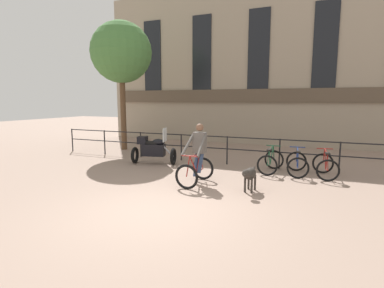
{
  "coord_description": "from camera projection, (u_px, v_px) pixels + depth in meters",
  "views": [
    {
      "loc": [
        3.08,
        -5.35,
        2.35
      ],
      "look_at": [
        -0.42,
        2.86,
        1.05
      ],
      "focal_mm": 28.0,
      "sensor_mm": 36.0,
      "label": 1
    }
  ],
  "objects": [
    {
      "name": "building_facade",
      "position": [
        259.0,
        65.0,
        15.81
      ],
      "size": [
        18.0,
        0.72,
        8.42
      ],
      "color": "gray",
      "rests_on": "ground_plane"
    },
    {
      "name": "parked_bicycle_near_lamp",
      "position": [
        271.0,
        162.0,
        9.84
      ],
      "size": [
        0.73,
        1.15,
        0.86
      ],
      "rotation": [
        0.0,
        0.0,
        3.08
      ],
      "color": "black",
      "rests_on": "ground_plane"
    },
    {
      "name": "parked_bicycle_mid_right",
      "position": [
        325.0,
        166.0,
        9.2
      ],
      "size": [
        0.79,
        1.18,
        0.86
      ],
      "rotation": [
        0.0,
        0.0,
        3.26
      ],
      "color": "black",
      "rests_on": "ground_plane"
    },
    {
      "name": "dog",
      "position": [
        250.0,
        174.0,
        7.7
      ],
      "size": [
        0.31,
        0.91,
        0.66
      ],
      "rotation": [
        0.0,
        0.0,
        -0.07
      ],
      "color": "#332D28",
      "rests_on": "ground_plane"
    },
    {
      "name": "parked_motorcycle",
      "position": [
        153.0,
        149.0,
        11.11
      ],
      "size": [
        1.71,
        0.95,
        1.35
      ],
      "rotation": [
        0.0,
        0.0,
        1.79
      ],
      "color": "black",
      "rests_on": "ground_plane"
    },
    {
      "name": "cyclist_with_bike",
      "position": [
        197.0,
        157.0,
        8.5
      ],
      "size": [
        0.73,
        1.2,
        1.7
      ],
      "rotation": [
        0.0,
        0.0,
        -0.04
      ],
      "color": "black",
      "rests_on": "ground_plane"
    },
    {
      "name": "ground_plane",
      "position": [
        158.0,
        211.0,
        6.41
      ],
      "size": [
        60.0,
        60.0,
        0.0
      ],
      "primitive_type": "plane",
      "color": "gray"
    },
    {
      "name": "canal_railing",
      "position": [
        227.0,
        145.0,
        11.04
      ],
      "size": [
        15.05,
        0.05,
        1.05
      ],
      "color": "black",
      "rests_on": "ground_plane"
    },
    {
      "name": "tree_canalside_left",
      "position": [
        121.0,
        53.0,
        13.89
      ],
      "size": [
        2.83,
        2.83,
        5.99
      ],
      "color": "brown",
      "rests_on": "ground_plane"
    },
    {
      "name": "parked_bicycle_mid_left",
      "position": [
        297.0,
        164.0,
        9.52
      ],
      "size": [
        0.78,
        1.18,
        0.86
      ],
      "rotation": [
        0.0,
        0.0,
        3.25
      ],
      "color": "black",
      "rests_on": "ground_plane"
    }
  ]
}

